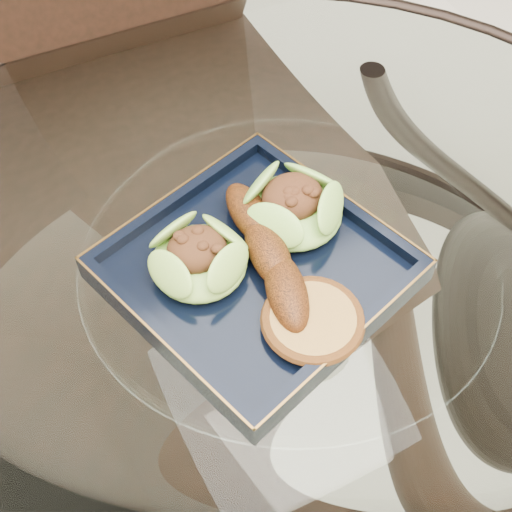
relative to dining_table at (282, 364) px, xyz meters
name	(u,v)px	position (x,y,z in m)	size (l,w,h in m)	color
ground	(273,511)	(0.00, 0.00, -0.60)	(4.00, 4.00, 0.00)	beige
dining_table	(282,364)	(0.00, 0.00, 0.00)	(1.13, 1.13, 0.77)	white
dining_chair	(153,166)	(-0.02, 0.40, -0.01)	(0.46, 0.46, 1.06)	black
navy_plate	(256,273)	(-0.02, 0.03, 0.17)	(0.27, 0.27, 0.02)	black
lettuce_wrap_left	(199,260)	(-0.08, 0.05, 0.20)	(0.10, 0.10, 0.04)	#64992C
lettuce_wrap_right	(293,208)	(0.04, 0.07, 0.20)	(0.11, 0.11, 0.04)	#59902A
roasted_plantain	(268,252)	(-0.01, 0.03, 0.20)	(0.19, 0.04, 0.04)	#5C2709
crumb_patty	(313,322)	(0.00, -0.06, 0.19)	(0.09, 0.09, 0.02)	#A67437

